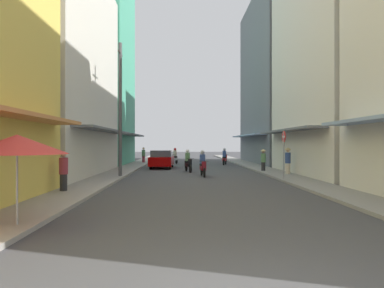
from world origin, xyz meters
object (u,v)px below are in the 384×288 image
at_px(motorbike_black, 188,162).
at_px(pedestrian_midway, 144,155).
at_px(parked_car, 162,159).
at_px(utility_pole, 120,109).
at_px(vendor_umbrella, 17,144).
at_px(motorbike_red, 225,157).
at_px(pedestrian_crossing, 263,159).
at_px(motorbike_white, 174,157).
at_px(pedestrian_foreground, 288,160).
at_px(street_sign_no_entry, 284,149).
at_px(motorbike_maroon, 203,165).
at_px(pedestrian_far, 64,172).

xyz_separation_m(motorbike_black, pedestrian_midway, (-4.30, 10.49, 0.10)).
height_order(parked_car, pedestrian_midway, pedestrian_midway).
xyz_separation_m(motorbike_black, utility_pole, (-3.99, -4.15, 3.27)).
xyz_separation_m(parked_car, vendor_umbrella, (-2.13, -19.92, 1.22)).
bearing_deg(motorbike_black, motorbike_red, 66.06).
xyz_separation_m(motorbike_red, vendor_umbrella, (-7.75, -24.13, 1.26)).
bearing_deg(utility_pole, pedestrian_crossing, 21.70).
height_order(parked_car, vendor_umbrella, vendor_umbrella).
distance_m(pedestrian_midway, utility_pole, 14.98).
relative_size(motorbike_white, pedestrian_foreground, 0.99).
bearing_deg(street_sign_no_entry, motorbike_white, 111.40).
bearing_deg(motorbike_black, motorbike_maroon, -75.79).
relative_size(pedestrian_midway, utility_pole, 0.21).
distance_m(motorbike_red, street_sign_no_entry, 14.32).
bearing_deg(motorbike_maroon, parked_car, 112.28).
bearing_deg(street_sign_no_entry, utility_pole, 166.88).
bearing_deg(pedestrian_far, pedestrian_midway, 87.78).
bearing_deg(motorbike_black, vendor_umbrella, -104.60).
distance_m(parked_car, vendor_umbrella, 20.07).
distance_m(pedestrian_midway, vendor_umbrella, 26.65).
bearing_deg(pedestrian_far, vendor_umbrella, -81.09).
distance_m(motorbike_white, pedestrian_far, 20.10).
relative_size(motorbike_black, pedestrian_foreground, 1.02).
xyz_separation_m(pedestrian_crossing, utility_pole, (-9.18, -3.65, 3.06)).
bearing_deg(pedestrian_crossing, pedestrian_far, -136.12).
distance_m(motorbike_black, utility_pole, 6.62).
height_order(utility_pole, street_sign_no_entry, utility_pole).
height_order(pedestrian_midway, pedestrian_foreground, pedestrian_foreground).
relative_size(motorbike_red, pedestrian_far, 1.05).
height_order(motorbike_maroon, parked_car, motorbike_maroon).
height_order(parked_car, pedestrian_crossing, pedestrian_crossing).
height_order(pedestrian_midway, pedestrian_far, pedestrian_far).
height_order(motorbike_maroon, pedestrian_far, pedestrian_far).
xyz_separation_m(motorbike_white, utility_pole, (-2.82, -13.47, 3.27)).
distance_m(motorbike_red, pedestrian_midway, 8.23).
relative_size(motorbike_white, pedestrian_crossing, 1.08).
relative_size(parked_car, pedestrian_midway, 2.57).
distance_m(motorbike_maroon, motorbike_white, 12.78).
height_order(motorbike_black, vendor_umbrella, vendor_umbrella).
relative_size(motorbike_red, utility_pole, 0.23).
xyz_separation_m(motorbike_maroon, motorbike_black, (-0.84, 3.30, 0.00)).
height_order(parked_car, pedestrian_foreground, pedestrian_foreground).
bearing_deg(motorbike_white, vendor_umbrella, -96.78).
relative_size(pedestrian_crossing, pedestrian_foreground, 0.92).
distance_m(pedestrian_crossing, pedestrian_far, 14.27).
relative_size(motorbike_black, utility_pole, 0.23).
distance_m(parked_car, pedestrian_crossing, 8.43).
distance_m(pedestrian_crossing, vendor_umbrella, 18.27).
bearing_deg(pedestrian_foreground, pedestrian_far, -147.08).
height_order(motorbike_maroon, motorbike_white, same).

